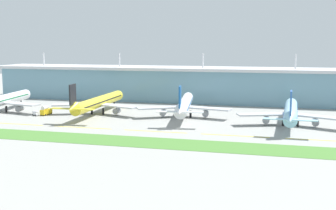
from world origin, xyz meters
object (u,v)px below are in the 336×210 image
at_px(baggage_cart, 36,113).
at_px(fuel_truck, 46,111).
at_px(airliner_far_middle, 291,112).
at_px(airliner_near_middle, 98,102).
at_px(airliner_nearest, 2,100).
at_px(airliner_center, 184,105).

relative_size(baggage_cart, fuel_truck, 0.54).
bearing_deg(airliner_far_middle, airliner_near_middle, 175.28).
bearing_deg(airliner_far_middle, airliner_nearest, 179.64).
relative_size(airliner_near_middle, airliner_center, 1.04).
bearing_deg(airliner_nearest, baggage_cart, -14.25).
distance_m(airliner_near_middle, fuel_truck, 27.80).
bearing_deg(baggage_cart, airliner_near_middle, 24.43).
bearing_deg(airliner_center, airliner_near_middle, -177.17).
bearing_deg(airliner_center, airliner_nearest, -174.62).
xyz_separation_m(airliner_far_middle, baggage_cart, (-128.31, -5.27, -5.19)).
height_order(airliner_center, fuel_truck, airliner_center).
bearing_deg(airliner_near_middle, airliner_nearest, -172.45).
xyz_separation_m(airliner_center, baggage_cart, (-76.08, -15.72, -5.19)).
bearing_deg(baggage_cart, airliner_center, 11.68).
height_order(airliner_near_middle, baggage_cart, airliner_near_middle).
distance_m(airliner_far_middle, fuel_truck, 124.45).
relative_size(airliner_nearest, airliner_near_middle, 0.95).
relative_size(airliner_center, airliner_far_middle, 1.08).
distance_m(airliner_center, baggage_cart, 77.86).
relative_size(airliner_nearest, airliner_far_middle, 1.07).
relative_size(airliner_center, baggage_cart, 17.25).
relative_size(airliner_far_middle, fuel_truck, 8.61).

